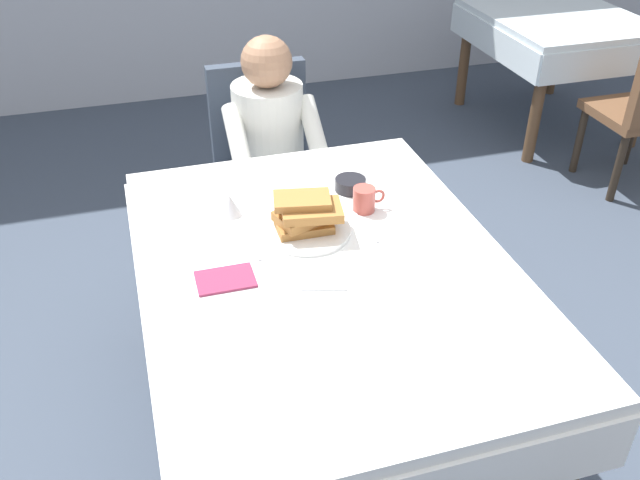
{
  "coord_description": "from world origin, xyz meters",
  "views": [
    {
      "loc": [
        -0.5,
        -1.63,
        1.96
      ],
      "look_at": [
        -0.01,
        0.05,
        0.79
      ],
      "focal_mm": 38.81,
      "sensor_mm": 36.0,
      "label": 1
    }
  ],
  "objects_px": {
    "background_table_far": "(556,32)",
    "diner_person": "(271,142)",
    "fork_left_of_plate": "(251,245)",
    "dining_table_main": "(327,286)",
    "plate_breakfast": "(307,231)",
    "bowl_butter": "(350,184)",
    "spoon_near_edge": "(321,289)",
    "chair_diner": "(264,155)",
    "syrup_pitcher": "(230,205)",
    "cup_coffee": "(365,199)",
    "knife_right_of_plate": "(365,226)",
    "breakfast_stack": "(307,213)"
  },
  "relations": [
    {
      "from": "background_table_far",
      "to": "fork_left_of_plate",
      "type": "bearing_deg",
      "value": -140.17
    },
    {
      "from": "syrup_pitcher",
      "to": "fork_left_of_plate",
      "type": "xyz_separation_m",
      "value": [
        0.03,
        -0.2,
        -0.04
      ]
    },
    {
      "from": "diner_person",
      "to": "syrup_pitcher",
      "type": "bearing_deg",
      "value": 66.22
    },
    {
      "from": "fork_left_of_plate",
      "to": "background_table_far",
      "type": "bearing_deg",
      "value": -55.62
    },
    {
      "from": "plate_breakfast",
      "to": "knife_right_of_plate",
      "type": "xyz_separation_m",
      "value": [
        0.19,
        -0.02,
        -0.01
      ]
    },
    {
      "from": "breakfast_stack",
      "to": "background_table_far",
      "type": "height_order",
      "value": "breakfast_stack"
    },
    {
      "from": "bowl_butter",
      "to": "syrup_pitcher",
      "type": "distance_m",
      "value": 0.44
    },
    {
      "from": "plate_breakfast",
      "to": "background_table_far",
      "type": "relative_size",
      "value": 0.25
    },
    {
      "from": "bowl_butter",
      "to": "fork_left_of_plate",
      "type": "xyz_separation_m",
      "value": [
        -0.41,
        -0.25,
        -0.02
      ]
    },
    {
      "from": "plate_breakfast",
      "to": "fork_left_of_plate",
      "type": "distance_m",
      "value": 0.19
    },
    {
      "from": "dining_table_main",
      "to": "cup_coffee",
      "type": "xyz_separation_m",
      "value": [
        0.21,
        0.26,
        0.13
      ]
    },
    {
      "from": "cup_coffee",
      "to": "bowl_butter",
      "type": "xyz_separation_m",
      "value": [
        -0.0,
        0.15,
        -0.02
      ]
    },
    {
      "from": "syrup_pitcher",
      "to": "cup_coffee",
      "type": "bearing_deg",
      "value": -12.83
    },
    {
      "from": "spoon_near_edge",
      "to": "fork_left_of_plate",
      "type": "bearing_deg",
      "value": 132.91
    },
    {
      "from": "cup_coffee",
      "to": "knife_right_of_plate",
      "type": "xyz_separation_m",
      "value": [
        -0.03,
        -0.1,
        -0.04
      ]
    },
    {
      "from": "chair_diner",
      "to": "fork_left_of_plate",
      "type": "relative_size",
      "value": 5.17
    },
    {
      "from": "breakfast_stack",
      "to": "plate_breakfast",
      "type": "bearing_deg",
      "value": -57.47
    },
    {
      "from": "knife_right_of_plate",
      "to": "background_table_far",
      "type": "relative_size",
      "value": 0.18
    },
    {
      "from": "fork_left_of_plate",
      "to": "dining_table_main",
      "type": "bearing_deg",
      "value": -133.39
    },
    {
      "from": "bowl_butter",
      "to": "background_table_far",
      "type": "distance_m",
      "value": 2.63
    },
    {
      "from": "plate_breakfast",
      "to": "bowl_butter",
      "type": "relative_size",
      "value": 2.55
    },
    {
      "from": "bowl_butter",
      "to": "fork_left_of_plate",
      "type": "relative_size",
      "value": 0.61
    },
    {
      "from": "dining_table_main",
      "to": "diner_person",
      "type": "relative_size",
      "value": 1.36
    },
    {
      "from": "chair_diner",
      "to": "bowl_butter",
      "type": "distance_m",
      "value": 0.82
    },
    {
      "from": "breakfast_stack",
      "to": "spoon_near_edge",
      "type": "relative_size",
      "value": 1.51
    },
    {
      "from": "bowl_butter",
      "to": "background_table_far",
      "type": "bearing_deg",
      "value": 41.46
    },
    {
      "from": "plate_breakfast",
      "to": "diner_person",
      "type": "bearing_deg",
      "value": 85.11
    },
    {
      "from": "breakfast_stack",
      "to": "cup_coffee",
      "type": "relative_size",
      "value": 2.01
    },
    {
      "from": "dining_table_main",
      "to": "syrup_pitcher",
      "type": "xyz_separation_m",
      "value": [
        -0.23,
        0.36,
        0.13
      ]
    },
    {
      "from": "diner_person",
      "to": "syrup_pitcher",
      "type": "relative_size",
      "value": 14.0
    },
    {
      "from": "diner_person",
      "to": "fork_left_of_plate",
      "type": "height_order",
      "value": "diner_person"
    },
    {
      "from": "syrup_pitcher",
      "to": "knife_right_of_plate",
      "type": "xyz_separation_m",
      "value": [
        0.41,
        -0.2,
        -0.04
      ]
    },
    {
      "from": "knife_right_of_plate",
      "to": "background_table_far",
      "type": "xyz_separation_m",
      "value": [
        2.0,
        1.99,
        -0.12
      ]
    },
    {
      "from": "cup_coffee",
      "to": "syrup_pitcher",
      "type": "distance_m",
      "value": 0.45
    },
    {
      "from": "chair_diner",
      "to": "syrup_pitcher",
      "type": "relative_size",
      "value": 11.63
    },
    {
      "from": "breakfast_stack",
      "to": "knife_right_of_plate",
      "type": "bearing_deg",
      "value": -6.65
    },
    {
      "from": "fork_left_of_plate",
      "to": "spoon_near_edge",
      "type": "bearing_deg",
      "value": -157.83
    },
    {
      "from": "breakfast_stack",
      "to": "background_table_far",
      "type": "distance_m",
      "value": 2.95
    },
    {
      "from": "chair_diner",
      "to": "diner_person",
      "type": "xyz_separation_m",
      "value": [
        0.0,
        -0.16,
        0.14
      ]
    },
    {
      "from": "syrup_pitcher",
      "to": "spoon_near_edge",
      "type": "xyz_separation_m",
      "value": [
        0.17,
        -0.48,
        -0.04
      ]
    },
    {
      "from": "dining_table_main",
      "to": "fork_left_of_plate",
      "type": "xyz_separation_m",
      "value": [
        -0.2,
        0.16,
        0.09
      ]
    },
    {
      "from": "dining_table_main",
      "to": "syrup_pitcher",
      "type": "distance_m",
      "value": 0.44
    },
    {
      "from": "background_table_far",
      "to": "diner_person",
      "type": "bearing_deg",
      "value": -151.94
    },
    {
      "from": "dining_table_main",
      "to": "breakfast_stack",
      "type": "xyz_separation_m",
      "value": [
        -0.01,
        0.18,
        0.16
      ]
    },
    {
      "from": "syrup_pitcher",
      "to": "knife_right_of_plate",
      "type": "relative_size",
      "value": 0.4
    },
    {
      "from": "bowl_butter",
      "to": "spoon_near_edge",
      "type": "relative_size",
      "value": 0.73
    },
    {
      "from": "knife_right_of_plate",
      "to": "spoon_near_edge",
      "type": "relative_size",
      "value": 1.33
    },
    {
      "from": "dining_table_main",
      "to": "chair_diner",
      "type": "bearing_deg",
      "value": 87.04
    },
    {
      "from": "plate_breakfast",
      "to": "breakfast_stack",
      "type": "bearing_deg",
      "value": 122.53
    },
    {
      "from": "syrup_pitcher",
      "to": "diner_person",
      "type": "bearing_deg",
      "value": 66.22
    }
  ]
}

